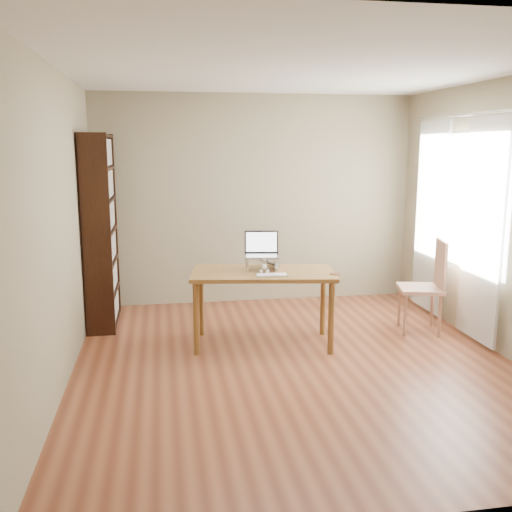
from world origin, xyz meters
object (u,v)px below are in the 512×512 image
at_px(desk, 263,281).
at_px(laptop, 261,250).
at_px(keyboard, 272,275).
at_px(chair, 427,282).
at_px(cat, 263,262).
at_px(bookshelf, 101,231).

relative_size(desk, laptop, 4.01).
distance_m(keyboard, chair, 1.80).
height_order(keyboard, cat, cat).
height_order(cat, chair, chair).
xyz_separation_m(laptop, keyboard, (0.04, -0.36, -0.18)).
xyz_separation_m(bookshelf, chair, (3.44, -0.85, -0.51)).
xyz_separation_m(laptop, cat, (0.02, -0.03, -0.13)).
bearing_deg(cat, chair, 10.37).
bearing_deg(cat, bookshelf, 162.74).
relative_size(desk, chair, 1.50).
bearing_deg(desk, laptop, 98.54).
distance_m(laptop, chair, 1.85).
height_order(laptop, chair, laptop).
bearing_deg(laptop, desk, -81.46).
height_order(laptop, keyboard, laptop).
relative_size(bookshelf, cat, 4.32).
relative_size(laptop, keyboard, 1.20).
distance_m(bookshelf, laptop, 1.83).
distance_m(cat, chair, 1.80).
bearing_deg(chair, laptop, -166.77).
height_order(bookshelf, chair, bookshelf).
xyz_separation_m(bookshelf, laptop, (1.63, -0.83, -0.11)).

